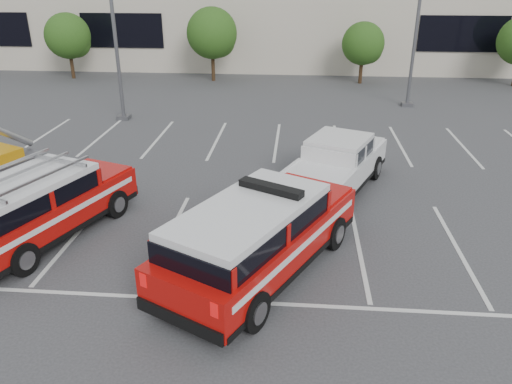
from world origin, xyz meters
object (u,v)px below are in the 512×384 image
Objects in this scene: light_pole_mid at (419,8)px; ladder_suv at (41,209)px; fire_chief_suv at (259,241)px; tree_mid_right at (364,45)px; white_pickup at (333,172)px; tree_mid_left at (213,35)px; tree_left at (69,37)px; convention_building at (293,0)px; light_pole_left at (112,12)px.

ladder_suv is (-13.20, -16.25, -4.31)m from light_pole_mid.
fire_chief_suv is 1.12× the size of ladder_suv.
tree_mid_right is at bearing 107.52° from light_pole_mid.
light_pole_mid is 14.00m from white_pickup.
tree_mid_right is at bearing -0.00° from tree_mid_left.
tree_left reaches higher than white_pickup.
ladder_suv is (-6.38, -32.12, -3.85)m from convention_building.
tree_mid_left reaches higher than tree_mid_right.
convention_building is 18.11m from tree_left.
tree_left is 28.01m from fire_chief_suv.
fire_chief_suv reaches higher than ladder_suv.
tree_left is 22.86m from light_pole_mid.
ladder_suv is at bearing -164.11° from fire_chief_suv.
light_pole_mid is (15.00, 4.00, 0.00)m from light_pole_left.
ladder_suv is at bearing -68.67° from tree_left.
fire_chief_suv is at bearing -88.67° from white_pickup.
convention_building reaches higher than white_pickup.
ladder_suv is (-6.25, 1.31, -0.04)m from fire_chief_suv.
tree_mid_left is at bearing 106.60° from ladder_suv.
tree_mid_right is 0.60× the size of fire_chief_suv.
tree_mid_right is at bearing 37.50° from light_pole_left.
fire_chief_suv is at bearing -57.64° from tree_left.
ladder_suv is at bearing -93.32° from tree_mid_left.
tree_mid_left is 13.53m from light_pole_mid.
fire_chief_suv is (14.96, -23.61, -1.86)m from tree_left.
ladder_suv is at bearing -116.86° from tree_mid_right.
tree_mid_left is 24.22m from fire_chief_suv.
light_pole_left is (-3.09, -10.05, 2.14)m from tree_mid_left.
light_pole_mid is 1.54× the size of fire_chief_suv.
white_pickup is (10.15, -8.35, -4.45)m from light_pole_left.
tree_mid_left is 22.44m from ladder_suv.
fire_chief_suv is at bearing -111.58° from light_pole_mid.
fire_chief_suv is at bearing -59.31° from light_pole_left.
white_pickup is at bearing -69.01° from tree_mid_left.
light_pole_left is 13.12m from ladder_suv.
convention_building reaches higher than tree_mid_right.
white_pickup is at bearing 95.81° from fire_chief_suv.
ladder_suv is (1.80, -12.25, -4.31)m from light_pole_left.
fire_chief_suv is 1.05× the size of white_pickup.
tree_mid_left is at bearing 0.00° from tree_left.
tree_mid_right is at bearing 83.06° from ladder_suv.
fire_chief_suv is at bearing -102.05° from tree_mid_right.
convention_building is 9.00× the size of fire_chief_suv.
light_pole_left and light_pole_mid have the same top height.
light_pole_left is 1.62× the size of white_pickup.
light_pole_mid is (21.91, -6.05, 2.41)m from tree_left.
light_pole_left is at bearing -142.50° from tree_mid_right.
light_pole_mid reaches higher than tree_mid_right.
convention_building is 33.65m from fire_chief_suv.
convention_building is at bearing 67.61° from light_pole_left.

